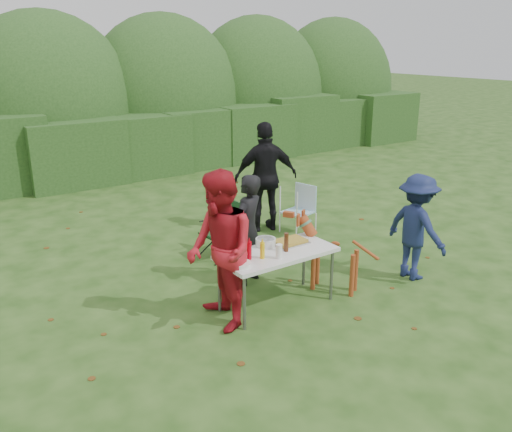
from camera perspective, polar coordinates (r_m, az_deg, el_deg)
ground at (r=6.75m, az=2.37°, el=-10.72°), size 80.00×80.00×0.00m
hedge_row at (r=13.41m, az=-18.87°, el=6.82°), size 22.00×1.40×1.70m
shrub_backdrop at (r=14.83m, az=-20.99°, el=10.54°), size 20.00×2.60×3.20m
folding_table at (r=6.77m, az=2.22°, el=-4.18°), size 1.50×0.70×0.74m
person_cook at (r=7.41m, az=-0.89°, el=-1.45°), size 0.67×0.57×1.55m
person_red_jacket at (r=6.23m, az=-3.78°, el=-3.72°), size 0.88×1.04×1.88m
person_black_puffy at (r=9.47m, az=1.04°, el=4.12°), size 1.22×0.82×1.93m
child at (r=7.89m, az=16.53°, el=-1.13°), size 0.58×0.99×1.51m
dog at (r=7.33m, az=8.32°, el=-4.07°), size 0.92×1.14×1.02m
camping_chair at (r=8.38m, az=-3.70°, el=-1.48°), size 0.56×0.56×0.90m
lawn_chair at (r=9.44m, az=4.43°, el=0.64°), size 0.61×0.61×0.86m
food_tray at (r=7.01m, az=3.62°, el=-2.86°), size 0.45×0.30×0.02m
focaccia_bread at (r=7.00m, az=3.62°, el=-2.64°), size 0.40×0.26×0.04m
mustard_bottle at (r=6.51m, az=0.67°, el=-3.65°), size 0.06×0.06×0.20m
ketchup_bottle at (r=6.49m, az=-0.72°, el=-3.65°), size 0.06×0.06×0.22m
beer_bottle at (r=6.73m, az=3.20°, el=-2.77°), size 0.06×0.06×0.24m
paper_towel_roll at (r=6.56m, az=-2.03°, el=-3.22°), size 0.12×0.12×0.26m
cup_stack at (r=6.51m, az=2.44°, el=-3.76°), size 0.08×0.08×0.18m
pasta_bowl at (r=6.92m, az=1.03°, el=-2.77°), size 0.26×0.26×0.10m
plate_stack at (r=6.32m, az=-1.58°, el=-5.10°), size 0.24×0.24×0.05m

